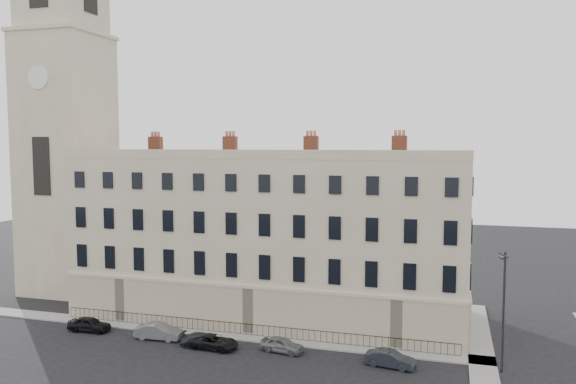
# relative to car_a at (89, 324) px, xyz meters

# --- Properties ---
(ground) EXTENTS (160.00, 160.00, 0.00)m
(ground) POSITION_rel_car_a_xyz_m (19.50, -2.64, -0.63)
(ground) COLOR black
(ground) RESTS_ON ground
(terrace) EXTENTS (36.22, 12.22, 17.00)m
(terrace) POSITION_rel_car_a_xyz_m (13.54, 9.33, 6.86)
(terrace) COLOR #BEAE8D
(terrace) RESTS_ON ground
(church_tower) EXTENTS (8.00, 8.13, 44.00)m
(church_tower) POSITION_rel_car_a_xyz_m (-10.50, 11.36, 18.03)
(church_tower) COLOR #BEAE8D
(church_tower) RESTS_ON ground
(pavement_terrace) EXTENTS (48.00, 2.00, 0.12)m
(pavement_terrace) POSITION_rel_car_a_xyz_m (9.50, 2.36, -0.57)
(pavement_terrace) COLOR gray
(pavement_terrace) RESTS_ON ground
(pavement_east_return) EXTENTS (2.00, 24.00, 0.12)m
(pavement_east_return) POSITION_rel_car_a_xyz_m (32.50, 5.36, -0.57)
(pavement_east_return) COLOR gray
(pavement_east_return) RESTS_ON ground
(railings) EXTENTS (35.00, 0.04, 0.96)m
(railings) POSITION_rel_car_a_xyz_m (13.50, 2.76, -0.08)
(railings) COLOR black
(railings) RESTS_ON ground
(car_a) EXTENTS (3.79, 1.68, 1.27)m
(car_a) POSITION_rel_car_a_xyz_m (0.00, 0.00, 0.00)
(car_a) COLOR black
(car_a) RESTS_ON ground
(car_b) EXTENTS (4.07, 1.64, 1.31)m
(car_b) POSITION_rel_car_a_xyz_m (6.79, -0.07, 0.02)
(car_b) COLOR slate
(car_b) RESTS_ON ground
(car_c) EXTENTS (3.85, 1.84, 1.08)m
(car_c) POSITION_rel_car_a_xyz_m (11.11, -0.66, -0.09)
(car_c) COLOR #21242D
(car_c) RESTS_ON ground
(car_d) EXTENTS (4.06, 2.03, 1.10)m
(car_d) POSITION_rel_car_a_xyz_m (12.08, -0.79, -0.08)
(car_d) COLOR black
(car_d) RESTS_ON ground
(car_e) EXTENTS (3.64, 1.89, 1.18)m
(car_e) POSITION_rel_car_a_xyz_m (17.52, 0.04, -0.04)
(car_e) COLOR slate
(car_e) RESTS_ON ground
(car_f) EXTENTS (3.79, 1.79, 1.20)m
(car_f) POSITION_rel_car_a_xyz_m (25.96, -0.57, -0.03)
(car_f) COLOR #21252C
(car_f) RESTS_ON ground
(streetlamp) EXTENTS (0.63, 1.85, 8.72)m
(streetlamp) POSITION_rel_car_a_xyz_m (33.71, 0.63, 4.20)
(streetlamp) COLOR #28272C
(streetlamp) RESTS_ON ground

